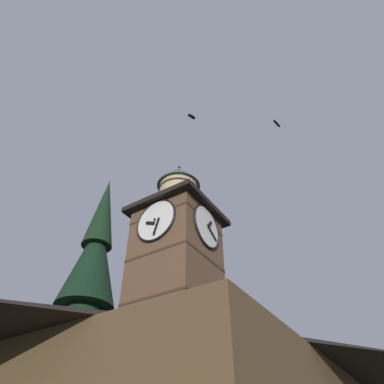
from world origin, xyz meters
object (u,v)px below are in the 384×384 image
Objects in this scene: pine_tree_behind at (77,343)px; flying_bird_high at (192,116)px; moon at (88,343)px; clock_tower at (177,245)px; flying_bird_low at (277,123)px.

flying_bird_high reaches higher than pine_tree_behind.
moon is at bearing -124.83° from flying_bird_high.
flying_bird_low is at bearing 121.16° from clock_tower.
flying_bird_low is (-2.63, 4.49, -0.96)m from flying_bird_high.
flying_bird_high is (1.17, 7.92, 12.18)m from pine_tree_behind.
moon is at bearing -117.29° from flying_bird_low.
clock_tower is 3.89× the size of moon.
clock_tower is 12.76× the size of flying_bird_low.
flying_bird_high reaches higher than flying_bird_low.
clock_tower is 0.45× the size of pine_tree_behind.
flying_bird_high is at bearing -59.65° from flying_bird_low.
flying_bird_high is (19.15, 27.52, 4.72)m from moon.
clock_tower is at bearing 77.93° from pine_tree_behind.
flying_bird_low is (16.52, 32.01, 3.76)m from moon.
flying_bird_high reaches higher than clock_tower.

